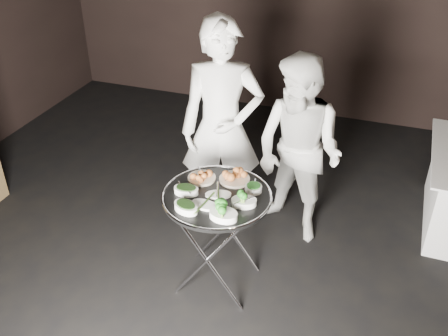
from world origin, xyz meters
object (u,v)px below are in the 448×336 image
(tray_stand, at_px, (217,236))
(waiter_right, at_px, (299,152))
(waiter_left, at_px, (222,129))
(serving_tray, at_px, (217,196))

(tray_stand, xyz_separation_m, waiter_right, (0.40, 0.80, 0.35))
(waiter_right, bearing_deg, waiter_left, -152.16)
(tray_stand, relative_size, serving_tray, 1.04)
(waiter_left, bearing_deg, serving_tray, -91.62)
(tray_stand, bearing_deg, waiter_left, 107.00)
(tray_stand, xyz_separation_m, waiter_left, (-0.23, 0.75, 0.47))
(serving_tray, bearing_deg, tray_stand, 0.00)
(tray_stand, height_order, waiter_left, waiter_left)
(waiter_left, relative_size, waiter_right, 1.15)
(serving_tray, height_order, waiter_right, waiter_right)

